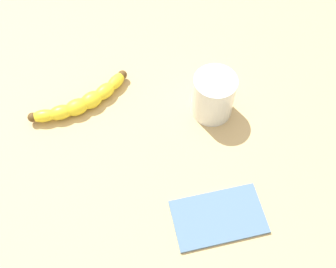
# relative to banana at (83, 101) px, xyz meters

# --- Properties ---
(wooden_tabletop) EXTENTS (1.20, 1.20, 0.03)m
(wooden_tabletop) POSITION_rel_banana_xyz_m (0.06, -0.11, -0.03)
(wooden_tabletop) COLOR tan
(wooden_tabletop) RESTS_ON ground
(banana) EXTENTS (0.21, 0.07, 0.03)m
(banana) POSITION_rel_banana_xyz_m (0.00, 0.00, 0.00)
(banana) COLOR yellow
(banana) RESTS_ON wooden_tabletop
(smoothie_glass) EXTENTS (0.08, 0.08, 0.09)m
(smoothie_glass) POSITION_rel_banana_xyz_m (0.19, -0.17, 0.03)
(smoothie_glass) COLOR silver
(smoothie_glass) RESTS_ON wooden_tabletop
(folded_napkin) EXTENTS (0.18, 0.15, 0.01)m
(folded_napkin) POSITION_rel_banana_xyz_m (0.04, -0.34, -0.01)
(folded_napkin) COLOR slate
(folded_napkin) RESTS_ON wooden_tabletop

